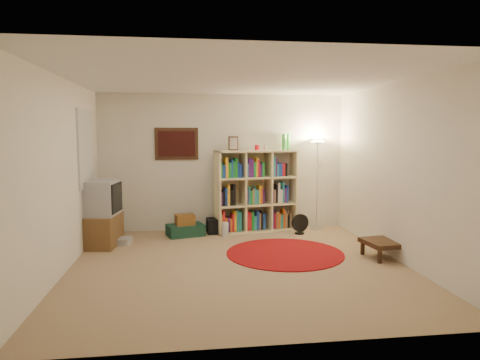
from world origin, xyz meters
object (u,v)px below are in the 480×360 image
at_px(bookshelf, 255,192).
at_px(side_table, 385,243).
at_px(floor_fan, 300,224).
at_px(suitcase, 185,230).
at_px(floor_lamp, 317,154).
at_px(tv_stand, 102,214).

bearing_deg(bookshelf, side_table, -61.07).
height_order(floor_fan, suitcase, floor_fan).
bearing_deg(suitcase, floor_lamp, -11.10).
height_order(floor_fan, tv_stand, tv_stand).
bearing_deg(bookshelf, floor_fan, -36.12).
xyz_separation_m(tv_stand, side_table, (4.16, -1.20, -0.29)).
xyz_separation_m(bookshelf, tv_stand, (-2.58, -0.75, -0.21)).
xyz_separation_m(tv_stand, suitcase, (1.32, 0.52, -0.41)).
distance_m(floor_fan, side_table, 1.78).
distance_m(floor_lamp, suitcase, 2.78).
bearing_deg(floor_lamp, tv_stand, -168.53).
relative_size(suitcase, side_table, 1.13).
xyz_separation_m(suitcase, side_table, (2.85, -1.72, 0.11)).
bearing_deg(tv_stand, side_table, -7.76).
bearing_deg(floor_fan, tv_stand, 167.87).
bearing_deg(floor_fan, side_table, -81.10).
relative_size(tv_stand, side_table, 1.69).
bearing_deg(floor_fan, floor_lamp, 23.93).
relative_size(floor_lamp, suitcase, 2.39).
xyz_separation_m(floor_lamp, tv_stand, (-3.76, -0.76, -0.90)).
xyz_separation_m(floor_fan, suitcase, (-2.03, 0.14, -0.08)).
relative_size(bookshelf, floor_lamp, 1.05).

